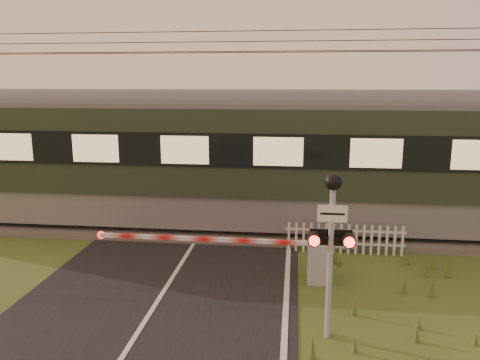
# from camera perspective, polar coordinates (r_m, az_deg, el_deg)

# --- Properties ---
(ground) EXTENTS (160.00, 160.00, 0.00)m
(ground) POSITION_cam_1_polar(r_m,az_deg,el_deg) (9.55, -12.14, -17.52)
(ground) COLOR #374A1C
(ground) RESTS_ON ground
(road) EXTENTS (6.00, 140.00, 0.03)m
(road) POSITION_cam_1_polar(r_m,az_deg,el_deg) (9.35, -12.52, -18.15)
(road) COLOR black
(road) RESTS_ON ground
(track_bed) EXTENTS (140.00, 3.40, 0.39)m
(track_bed) POSITION_cam_1_polar(r_m,az_deg,el_deg) (15.31, -4.32, -5.48)
(track_bed) COLOR #47423D
(track_bed) RESTS_ON ground
(overhead_wires) EXTENTS (120.00, 0.62, 0.62)m
(overhead_wires) POSITION_cam_1_polar(r_m,az_deg,el_deg) (14.65, -4.69, 16.14)
(overhead_wires) COLOR black
(overhead_wires) RESTS_ON ground
(boom_gate) EXTENTS (6.32, 0.75, 1.00)m
(boom_gate) POSITION_cam_1_polar(r_m,az_deg,el_deg) (11.37, 7.84, -9.30)
(boom_gate) COLOR gray
(boom_gate) RESTS_ON ground
(crossing_signal) EXTENTS (0.79, 0.34, 3.10)m
(crossing_signal) POSITION_cam_1_polar(r_m,az_deg,el_deg) (8.44, 11.10, -5.68)
(crossing_signal) COLOR gray
(crossing_signal) RESTS_ON ground
(picket_fence) EXTENTS (3.26, 0.07, 0.83)m
(picket_fence) POSITION_cam_1_polar(r_m,az_deg,el_deg) (13.21, 12.65, -7.01)
(picket_fence) COLOR silver
(picket_fence) RESTS_ON ground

